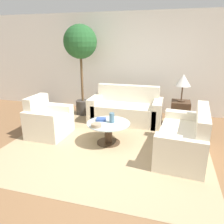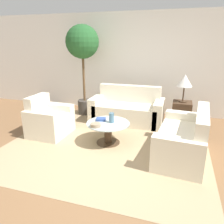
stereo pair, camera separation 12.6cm
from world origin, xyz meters
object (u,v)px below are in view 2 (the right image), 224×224
object	(u,v)px
table_lamp	(185,81)
bowl	(96,125)
vase	(112,118)
coffee_table	(108,130)
sofa_main	(127,110)
armchair	(48,121)
potted_plant	(83,48)
loveseat	(186,141)
book_stack	(101,119)

from	to	relation	value
table_lamp	bowl	size ratio (longest dim) A/B	3.26
vase	coffee_table	bearing A→B (deg)	-145.38
sofa_main	armchair	size ratio (longest dim) A/B	2.05
armchair	bowl	bearing A→B (deg)	-102.71
coffee_table	vase	distance (m)	0.25
table_lamp	potted_plant	bearing A→B (deg)	175.01
sofa_main	table_lamp	xyz separation A→B (m)	(1.25, 0.02, 0.77)
sofa_main	table_lamp	size ratio (longest dim) A/B	2.81
loveseat	book_stack	xyz separation A→B (m)	(-1.58, 0.18, 0.15)
sofa_main	book_stack	distance (m)	1.23
bowl	armchair	bearing A→B (deg)	166.02
vase	bowl	size ratio (longest dim) A/B	1.00
book_stack	table_lamp	bearing A→B (deg)	24.15
potted_plant	vase	distance (m)	2.27
loveseat	table_lamp	distance (m)	1.59
loveseat	book_stack	distance (m)	1.60
armchair	vase	world-z (taller)	armchair
sofa_main	bowl	distance (m)	1.56
armchair	loveseat	world-z (taller)	loveseat
coffee_table	vase	bearing A→B (deg)	34.62
potted_plant	vase	size ratio (longest dim) A/B	12.19
loveseat	bowl	size ratio (longest dim) A/B	8.12
bowl	potted_plant	bearing A→B (deg)	119.71
coffee_table	book_stack	xyz separation A→B (m)	(-0.17, 0.09, 0.17)
loveseat	potted_plant	bearing A→B (deg)	-117.11
table_lamp	vase	size ratio (longest dim) A/B	3.26
coffee_table	book_stack	size ratio (longest dim) A/B	3.75
potted_plant	bowl	world-z (taller)	potted_plant
potted_plant	bowl	distance (m)	2.41
armchair	loveseat	distance (m)	2.74
table_lamp	book_stack	size ratio (longest dim) A/B	2.80
book_stack	sofa_main	bearing A→B (deg)	63.66
bowl	vase	bearing A→B (deg)	55.29
armchair	vase	bearing A→B (deg)	-88.63
armchair	coffee_table	world-z (taller)	armchair
coffee_table	bowl	bearing A→B (deg)	-120.05
coffee_table	table_lamp	size ratio (longest dim) A/B	1.34
armchair	potted_plant	world-z (taller)	potted_plant
table_lamp	potted_plant	size ratio (longest dim) A/B	0.27
vase	bowl	distance (m)	0.37
coffee_table	loveseat	bearing A→B (deg)	-3.77
coffee_table	table_lamp	distance (m)	2.01
coffee_table	table_lamp	xyz separation A→B (m)	(1.32, 1.30, 0.78)
loveseat	potted_plant	xyz separation A→B (m)	(-2.57, 1.61, 1.43)
sofa_main	vase	bearing A→B (deg)	-90.48
loveseat	vase	bearing A→B (deg)	-90.58
loveseat	vase	world-z (taller)	loveseat
sofa_main	armchair	bearing A→B (deg)	-138.37
table_lamp	vase	bearing A→B (deg)	-135.01
table_lamp	bowl	world-z (taller)	table_lamp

